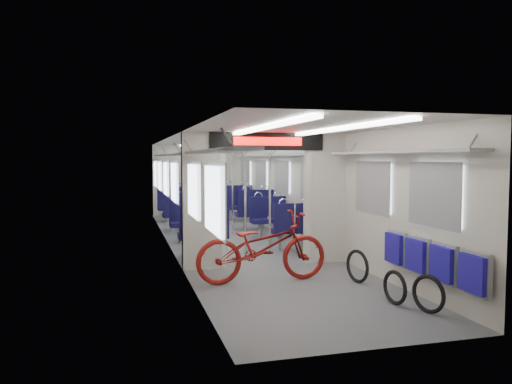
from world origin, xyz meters
TOP-DOWN VIEW (x-y plane):
  - carriage at (0.00, -0.27)m, footprint 12.00×12.02m
  - bicycle at (-0.39, -3.13)m, footprint 2.03×0.74m
  - flip_bench at (1.35, -4.82)m, footprint 0.12×2.09m
  - bike_hoop_a at (1.12, -5.14)m, footprint 0.20×0.46m
  - bike_hoop_b at (0.91, -4.72)m, footprint 0.11×0.45m
  - bike_hoop_c at (0.97, -3.57)m, footprint 0.16×0.50m
  - seat_bay_near_left at (-0.93, -0.09)m, footprint 0.93×2.15m
  - seat_bay_near_right at (0.94, 0.08)m, footprint 0.89×1.98m
  - seat_bay_far_left at (-0.93, 3.57)m, footprint 0.94×2.22m
  - seat_bay_far_right at (0.93, 3.27)m, footprint 0.96×2.33m
  - stanchion_near_left at (-0.26, -1.58)m, footprint 0.04×0.04m
  - stanchion_near_right at (0.33, -1.14)m, footprint 0.05×0.05m
  - stanchion_far_left at (-0.33, 1.56)m, footprint 0.04×0.04m
  - stanchion_far_right at (0.22, 1.71)m, footprint 0.04×0.04m

SIDE VIEW (x-z plane):
  - bike_hoop_b at x=0.91m, z-range -0.03..0.42m
  - bike_hoop_a at x=1.12m, z-range -0.03..0.45m
  - bike_hoop_c at x=0.97m, z-range -0.03..0.48m
  - bicycle at x=-0.39m, z-range 0.00..1.06m
  - seat_bay_near_right at x=0.94m, z-range 0.00..1.07m
  - seat_bay_near_left at x=-0.93m, z-range -0.01..1.11m
  - seat_bay_far_left at x=-0.93m, z-range -0.01..1.13m
  - seat_bay_far_right at x=0.93m, z-range -0.01..1.17m
  - flip_bench at x=1.35m, z-range 0.33..0.83m
  - stanchion_near_left at x=-0.26m, z-range 0.00..2.30m
  - stanchion_near_right at x=0.33m, z-range 0.00..2.30m
  - stanchion_far_left at x=-0.33m, z-range 0.00..2.30m
  - stanchion_far_right at x=0.22m, z-range 0.00..2.30m
  - carriage at x=0.00m, z-range 0.35..2.66m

